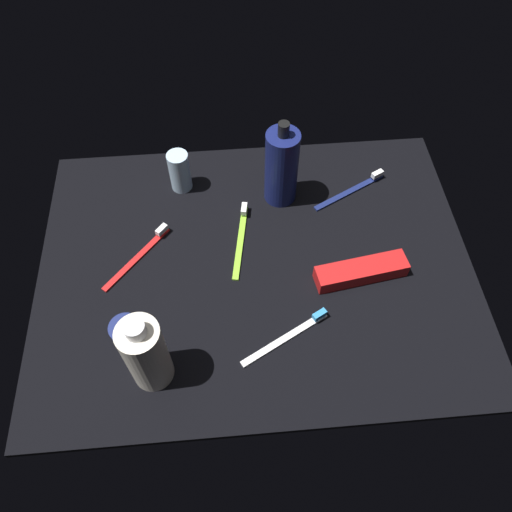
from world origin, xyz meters
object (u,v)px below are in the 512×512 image
object	(u,v)px
toothbrush_red	(141,253)
toothpaste_box_red	(361,271)
bodywash_bottle	(146,354)
deodorant_stick	(180,171)
cream_tin_left	(125,329)
lotion_bottle	(281,167)
toothbrush_lime	(241,236)
toothbrush_white	(290,334)
toothbrush_navy	(354,189)

from	to	relation	value
toothbrush_red	toothpaste_box_red	distance (cm)	42.86
toothbrush_red	toothpaste_box_red	size ratio (longest dim) A/B	0.82
bodywash_bottle	toothpaste_box_red	xyz separation A→B (cm)	(38.70, 16.12, -6.49)
toothpaste_box_red	deodorant_stick	bearing A→B (deg)	133.91
bodywash_bottle	cream_tin_left	size ratio (longest dim) A/B	3.14
bodywash_bottle	lotion_bottle	bearing A→B (deg)	55.62
toothbrush_lime	cream_tin_left	size ratio (longest dim) A/B	3.16
lotion_bottle	toothbrush_lime	distance (cm)	16.06
bodywash_bottle	toothbrush_red	size ratio (longest dim) A/B	1.24
bodywash_bottle	cream_tin_left	distance (cm)	12.03
toothbrush_lime	toothbrush_white	bearing A→B (deg)	-72.00
toothbrush_lime	toothbrush_white	size ratio (longest dim) A/B	1.09
toothbrush_white	cream_tin_left	xyz separation A→B (cm)	(-29.11, 3.36, 0.34)
toothpaste_box_red	cream_tin_left	bearing A→B (deg)	-178.39
toothbrush_red	toothbrush_white	xyz separation A→B (cm)	(27.16, -19.74, 0.00)
deodorant_stick	toothbrush_navy	world-z (taller)	deodorant_stick
bodywash_bottle	toothpaste_box_red	world-z (taller)	bodywash_bottle
toothbrush_lime	cream_tin_left	world-z (taller)	toothbrush_lime
toothbrush_white	toothbrush_red	bearing A→B (deg)	143.99
lotion_bottle	toothpaste_box_red	xyz separation A→B (cm)	(13.03, -21.41, -7.10)
toothbrush_red	toothbrush_navy	distance (cm)	46.85
bodywash_bottle	toothbrush_navy	size ratio (longest dim) A/B	1.08
toothpaste_box_red	toothbrush_red	bearing A→B (deg)	160.02
toothbrush_lime	toothbrush_white	world-z (taller)	same
lotion_bottle	toothbrush_navy	xyz separation A→B (cm)	(15.99, 0.10, -8.09)
toothbrush_red	toothbrush_navy	size ratio (longest dim) A/B	0.87
bodywash_bottle	toothbrush_navy	xyz separation A→B (cm)	(41.66, 37.62, -7.48)
cream_tin_left	deodorant_stick	bearing A→B (deg)	73.39
lotion_bottle	toothbrush_white	world-z (taller)	lotion_bottle
lotion_bottle	deodorant_stick	xyz separation A→B (cm)	(-20.83, 4.48, -4.08)
deodorant_stick	toothbrush_navy	xyz separation A→B (cm)	(36.81, -4.38, -4.02)
lotion_bottle	toothpaste_box_red	distance (cm)	26.05
deodorant_stick	toothbrush_red	bearing A→B (deg)	-114.98
deodorant_stick	toothbrush_lime	bearing A→B (deg)	-51.83
toothbrush_red	toothbrush_white	size ratio (longest dim) A/B	0.88
toothbrush_navy	deodorant_stick	bearing A→B (deg)	173.22
toothpaste_box_red	cream_tin_left	size ratio (longest dim) A/B	3.10
deodorant_stick	toothbrush_navy	bearing A→B (deg)	-6.78
lotion_bottle	cream_tin_left	bearing A→B (deg)	-136.45
lotion_bottle	toothbrush_navy	bearing A→B (deg)	0.36
toothbrush_lime	cream_tin_left	bearing A→B (deg)	-139.16
lotion_bottle	bodywash_bottle	size ratio (longest dim) A/B	1.11
toothbrush_navy	cream_tin_left	distance (cm)	55.43
toothbrush_lime	toothbrush_navy	world-z (taller)	same
toothbrush_lime	toothpaste_box_red	distance (cm)	24.66
toothbrush_white	toothbrush_navy	bearing A→B (deg)	61.54
deodorant_stick	toothbrush_white	distance (cm)	42.00
toothbrush_navy	toothpaste_box_red	world-z (taller)	toothpaste_box_red
toothbrush_lime	toothbrush_navy	xyz separation A→B (cm)	(25.05, 10.60, 0.00)
toothbrush_red	toothbrush_navy	xyz separation A→B (cm)	(44.97, 13.13, 0.00)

